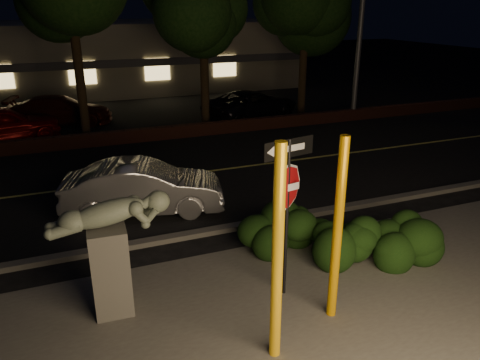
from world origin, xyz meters
name	(u,v)px	position (x,y,z in m)	size (l,w,h in m)	color
ground	(164,149)	(0.00, 10.00, 0.00)	(90.00, 90.00, 0.00)	black
patio	(318,329)	(0.00, -1.00, 0.01)	(14.00, 6.00, 0.02)	#4C4944
road	(186,174)	(0.00, 7.00, 0.01)	(80.00, 8.00, 0.01)	black
lane_marking	(186,174)	(0.00, 7.00, 0.02)	(80.00, 0.12, 0.01)	#CABE50
curb	(233,227)	(0.00, 2.90, 0.06)	(80.00, 0.25, 0.12)	#4C4944
brick_wall	(156,134)	(0.00, 11.30, 0.25)	(40.00, 0.35, 0.50)	#431E15
parking_lot	(132,111)	(0.00, 17.00, 0.01)	(40.00, 12.00, 0.01)	black
building	(108,55)	(0.00, 24.99, 2.00)	(22.00, 10.20, 4.00)	#6B6555
yellow_pole_left	(277,257)	(-0.91, -1.27, 1.68)	(0.17, 0.17, 3.37)	yellow
yellow_pole_right	(337,232)	(0.41, -0.75, 1.59)	(0.16, 0.16, 3.18)	orange
signpost	(288,188)	(-0.06, 0.11, 2.10)	(0.99, 0.22, 2.95)	black
sculpture	(110,243)	(-2.99, 0.74, 1.32)	(1.99, 0.65, 2.13)	#4C4944
hedge_center	(288,223)	(0.85, 1.72, 0.56)	(2.14, 1.00, 1.11)	black
hedge_right	(347,234)	(1.70, 0.78, 0.56)	(1.72, 0.92, 1.13)	black
hedge_far_right	(406,234)	(2.85, 0.36, 0.56)	(1.60, 1.00, 1.11)	black
silver_sedan	(143,188)	(-1.73, 4.69, 0.66)	(1.39, 3.98, 1.31)	#BBBAC0
parked_car_red	(1,124)	(-5.54, 13.12, 0.72)	(1.70, 4.21, 1.44)	maroon
parked_car_darkred	(61,110)	(-3.35, 15.38, 0.63)	(1.76, 4.33, 1.26)	#42110A
parked_car_dark	(251,104)	(4.90, 13.32, 0.66)	(2.18, 4.72, 1.31)	black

